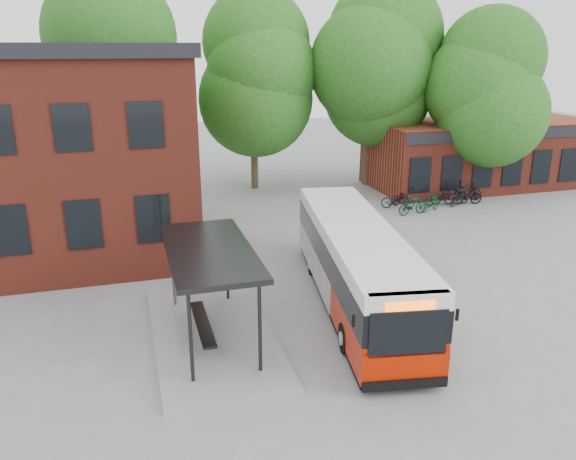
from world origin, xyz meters
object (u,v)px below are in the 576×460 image
object	(u,v)px
city_bus	(356,266)
bicycle_0	(398,200)
bicycle_5	(460,196)
bicycle_2	(404,196)
bicycle_6	(447,196)
bicycle_1	(413,205)
bicycle_4	(440,197)
bicycle_7	(465,191)
bicycle_3	(431,203)
bus_shelter	(211,293)
bicycle_extra_0	(467,196)

from	to	relation	value
city_bus	bicycle_0	size ratio (longest dim) A/B	6.00
city_bus	bicycle_5	bearing A→B (deg)	52.98
bicycle_2	bicycle_6	world-z (taller)	bicycle_6
bicycle_1	bicycle_4	world-z (taller)	bicycle_1
bicycle_7	bicycle_0	bearing A→B (deg)	117.10
city_bus	bicycle_3	world-z (taller)	city_bus
bus_shelter	bicycle_7	xyz separation A→B (m)	(16.37, 11.80, -0.90)
bicycle_7	bicycle_5	bearing A→B (deg)	155.02
bus_shelter	bicycle_2	world-z (taller)	bus_shelter
bicycle_0	bicycle_4	xyz separation A→B (m)	(2.57, -0.03, -0.03)
bicycle_1	bicycle_2	distance (m)	2.07
bicycle_6	bus_shelter	bearing A→B (deg)	144.83
bicycle_extra_0	bus_shelter	bearing A→B (deg)	136.72
bicycle_1	bicycle_6	distance (m)	3.06
bicycle_2	bicycle_4	world-z (taller)	bicycle_2
bicycle_0	bicycle_1	size ratio (longest dim) A/B	1.05
bicycle_3	bicycle_7	size ratio (longest dim) A/B	0.82
bicycle_4	bicycle_7	bearing A→B (deg)	-70.08
bus_shelter	bicycle_2	size ratio (longest dim) A/B	4.05
bicycle_1	bicycle_5	xyz separation A→B (m)	(3.34, 0.87, 0.01)
bicycle_4	bicycle_5	bearing A→B (deg)	-108.51
bicycle_1	bicycle_3	size ratio (longest dim) A/B	1.14
bicycle_extra_0	city_bus	bearing A→B (deg)	144.59
bicycle_7	bicycle_4	bearing A→B (deg)	125.94
bicycle_extra_0	bicycle_5	bearing A→B (deg)	113.52
bicycle_6	city_bus	bearing A→B (deg)	153.91
bicycle_3	bicycle_4	xyz separation A→B (m)	(1.13, 0.99, -0.00)
bicycle_4	bicycle_5	world-z (taller)	bicycle_5
bicycle_6	bicycle_5	bearing A→B (deg)	-108.28
city_bus	bicycle_7	size ratio (longest dim) A/B	5.96
bicycle_0	bicycle_6	distance (m)	2.97
bicycle_0	bicycle_4	bearing A→B (deg)	-71.48
bicycle_0	bicycle_4	size ratio (longest dim) A/B	1.06
bicycle_1	bicycle_extra_0	size ratio (longest dim) A/B	1.04
city_bus	bicycle_extra_0	bearing A→B (deg)	51.82
city_bus	bicycle_7	bearing A→B (deg)	53.02
bicycle_1	bicycle_0	bearing A→B (deg)	-0.23
bus_shelter	bicycle_0	xyz separation A→B (m)	(11.89, 11.31, -0.97)
city_bus	bicycle_2	size ratio (longest dim) A/B	6.31
bicycle_2	bus_shelter	bearing A→B (deg)	114.37
city_bus	bicycle_4	size ratio (longest dim) A/B	6.36
bicycle_4	bicycle_7	world-z (taller)	bicycle_7
bicycle_3	bicycle_2	bearing A→B (deg)	-1.10
bus_shelter	bicycle_4	world-z (taller)	bus_shelter
bicycle_1	bicycle_3	xyz separation A→B (m)	(1.26, 0.30, -0.06)
bicycle_3	bicycle_7	distance (m)	3.40
city_bus	bicycle_3	distance (m)	12.51
bicycle_4	bicycle_7	xyz separation A→B (m)	(1.92, 0.51, 0.10)
bicycle_1	bicycle_4	xyz separation A→B (m)	(2.39, 1.28, -0.07)
bus_shelter	bicycle_1	world-z (taller)	bus_shelter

